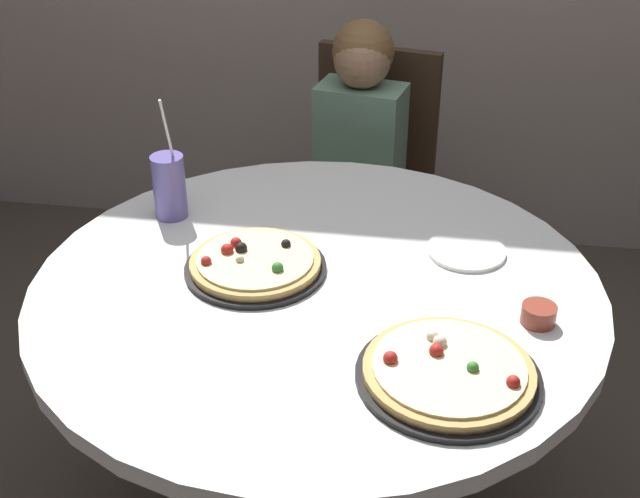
{
  "coord_description": "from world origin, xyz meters",
  "views": [
    {
      "loc": [
        0.23,
        -1.46,
        1.71
      ],
      "look_at": [
        0.0,
        0.05,
        0.8
      ],
      "focal_mm": 45.54,
      "sensor_mm": 36.0,
      "label": 1
    }
  ],
  "objects_px": {
    "dining_table": "(317,316)",
    "soda_cup": "(169,186)",
    "diner_child": "(351,217)",
    "chair_wooden": "(368,180)",
    "pizza_cheese": "(448,372)",
    "plate_small": "(466,251)",
    "pizza_veggie": "(255,264)",
    "sauce_bowl": "(539,314)"
  },
  "relations": [
    {
      "from": "dining_table",
      "to": "soda_cup",
      "type": "relative_size",
      "value": 4.02
    },
    {
      "from": "diner_child",
      "to": "chair_wooden",
      "type": "bearing_deg",
      "value": 79.77
    },
    {
      "from": "dining_table",
      "to": "diner_child",
      "type": "xyz_separation_m",
      "value": [
        -0.01,
        0.79,
        -0.17
      ]
    },
    {
      "from": "chair_wooden",
      "to": "pizza_cheese",
      "type": "distance_m",
      "value": 1.31
    },
    {
      "from": "pizza_cheese",
      "to": "plate_small",
      "type": "bearing_deg",
      "value": 85.82
    },
    {
      "from": "pizza_veggie",
      "to": "soda_cup",
      "type": "xyz_separation_m",
      "value": [
        -0.26,
        0.22,
        0.06
      ]
    },
    {
      "from": "pizza_cheese",
      "to": "soda_cup",
      "type": "relative_size",
      "value": 1.1
    },
    {
      "from": "diner_child",
      "to": "pizza_veggie",
      "type": "relative_size",
      "value": 3.45
    },
    {
      "from": "pizza_veggie",
      "to": "plate_small",
      "type": "xyz_separation_m",
      "value": [
        0.46,
        0.15,
        -0.01
      ]
    },
    {
      "from": "dining_table",
      "to": "pizza_veggie",
      "type": "relative_size",
      "value": 3.94
    },
    {
      "from": "soda_cup",
      "to": "sauce_bowl",
      "type": "distance_m",
      "value": 0.92
    },
    {
      "from": "pizza_veggie",
      "to": "pizza_cheese",
      "type": "bearing_deg",
      "value": -35.84
    },
    {
      "from": "dining_table",
      "to": "sauce_bowl",
      "type": "relative_size",
      "value": 17.67
    },
    {
      "from": "soda_cup",
      "to": "plate_small",
      "type": "height_order",
      "value": "soda_cup"
    },
    {
      "from": "plate_small",
      "to": "pizza_cheese",
      "type": "bearing_deg",
      "value": -94.18
    },
    {
      "from": "diner_child",
      "to": "plate_small",
      "type": "bearing_deg",
      "value": -61.57
    },
    {
      "from": "diner_child",
      "to": "pizza_cheese",
      "type": "relative_size",
      "value": 3.19
    },
    {
      "from": "dining_table",
      "to": "pizza_veggie",
      "type": "height_order",
      "value": "pizza_veggie"
    },
    {
      "from": "plate_small",
      "to": "pizza_veggie",
      "type": "bearing_deg",
      "value": -162.33
    },
    {
      "from": "pizza_veggie",
      "to": "soda_cup",
      "type": "bearing_deg",
      "value": 140.12
    },
    {
      "from": "pizza_cheese",
      "to": "pizza_veggie",
      "type": "bearing_deg",
      "value": 144.16
    },
    {
      "from": "dining_table",
      "to": "pizza_cheese",
      "type": "xyz_separation_m",
      "value": [
        0.29,
        -0.29,
        0.11
      ]
    },
    {
      "from": "diner_child",
      "to": "dining_table",
      "type": "bearing_deg",
      "value": -88.93
    },
    {
      "from": "pizza_veggie",
      "to": "sauce_bowl",
      "type": "relative_size",
      "value": 4.49
    },
    {
      "from": "pizza_cheese",
      "to": "sauce_bowl",
      "type": "bearing_deg",
      "value": 49.42
    },
    {
      "from": "sauce_bowl",
      "to": "pizza_veggie",
      "type": "bearing_deg",
      "value": 170.08
    },
    {
      "from": "soda_cup",
      "to": "dining_table",
      "type": "bearing_deg",
      "value": -30.67
    },
    {
      "from": "pizza_cheese",
      "to": "plate_small",
      "type": "distance_m",
      "value": 0.46
    },
    {
      "from": "dining_table",
      "to": "pizza_cheese",
      "type": "bearing_deg",
      "value": -45.12
    },
    {
      "from": "pizza_cheese",
      "to": "soda_cup",
      "type": "xyz_separation_m",
      "value": [
        -0.69,
        0.53,
        0.06
      ]
    },
    {
      "from": "pizza_cheese",
      "to": "soda_cup",
      "type": "distance_m",
      "value": 0.87
    },
    {
      "from": "soda_cup",
      "to": "diner_child",
      "type": "bearing_deg",
      "value": 54.98
    },
    {
      "from": "chair_wooden",
      "to": "pizza_cheese",
      "type": "relative_size",
      "value": 2.8
    },
    {
      "from": "chair_wooden",
      "to": "pizza_veggie",
      "type": "bearing_deg",
      "value": -99.5
    },
    {
      "from": "chair_wooden",
      "to": "pizza_cheese",
      "type": "height_order",
      "value": "chair_wooden"
    },
    {
      "from": "sauce_bowl",
      "to": "plate_small",
      "type": "height_order",
      "value": "sauce_bowl"
    },
    {
      "from": "pizza_cheese",
      "to": "chair_wooden",
      "type": "bearing_deg",
      "value": 102.13
    },
    {
      "from": "soda_cup",
      "to": "plate_small",
      "type": "bearing_deg",
      "value": -5.53
    },
    {
      "from": "pizza_cheese",
      "to": "plate_small",
      "type": "height_order",
      "value": "pizza_cheese"
    },
    {
      "from": "pizza_veggie",
      "to": "sauce_bowl",
      "type": "bearing_deg",
      "value": -9.92
    },
    {
      "from": "chair_wooden",
      "to": "plate_small",
      "type": "height_order",
      "value": "chair_wooden"
    },
    {
      "from": "diner_child",
      "to": "soda_cup",
      "type": "height_order",
      "value": "diner_child"
    }
  ]
}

